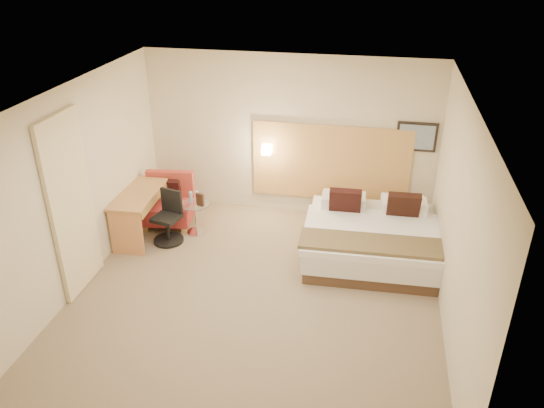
% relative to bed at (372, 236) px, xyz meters
% --- Properties ---
extents(floor, '(4.80, 5.00, 0.02)m').
position_rel_bed_xyz_m(floor, '(-1.47, -1.30, -0.32)').
color(floor, '#7B6953').
rests_on(floor, ground).
extents(ceiling, '(4.80, 5.00, 0.02)m').
position_rel_bed_xyz_m(ceiling, '(-1.47, -1.30, 2.40)').
color(ceiling, white).
rests_on(ceiling, floor).
extents(wall_back, '(4.80, 0.02, 2.70)m').
position_rel_bed_xyz_m(wall_back, '(-1.47, 1.21, 1.04)').
color(wall_back, beige).
rests_on(wall_back, floor).
extents(wall_front, '(4.80, 0.02, 2.70)m').
position_rel_bed_xyz_m(wall_front, '(-1.47, -3.81, 1.04)').
color(wall_front, beige).
rests_on(wall_front, floor).
extents(wall_left, '(0.02, 5.00, 2.70)m').
position_rel_bed_xyz_m(wall_left, '(-3.88, -1.30, 1.04)').
color(wall_left, beige).
rests_on(wall_left, floor).
extents(wall_right, '(0.02, 5.00, 2.70)m').
position_rel_bed_xyz_m(wall_right, '(0.94, -1.30, 1.04)').
color(wall_right, beige).
rests_on(wall_right, floor).
extents(headboard_panel, '(2.60, 0.04, 1.30)m').
position_rel_bed_xyz_m(headboard_panel, '(-0.77, 1.17, 0.64)').
color(headboard_panel, tan).
rests_on(headboard_panel, wall_back).
extents(art_frame, '(0.62, 0.03, 0.47)m').
position_rel_bed_xyz_m(art_frame, '(0.55, 1.18, 1.19)').
color(art_frame, black).
rests_on(art_frame, wall_back).
extents(art_canvas, '(0.54, 0.01, 0.39)m').
position_rel_bed_xyz_m(art_canvas, '(0.55, 1.16, 1.19)').
color(art_canvas, gray).
rests_on(art_canvas, wall_back).
extents(lamp_arm, '(0.02, 0.12, 0.02)m').
position_rel_bed_xyz_m(lamp_arm, '(-1.82, 1.12, 0.84)').
color(lamp_arm, white).
rests_on(lamp_arm, wall_back).
extents(lamp_shade, '(0.15, 0.15, 0.15)m').
position_rel_bed_xyz_m(lamp_shade, '(-1.82, 1.06, 0.84)').
color(lamp_shade, '#F8E7C2').
rests_on(lamp_shade, wall_back).
extents(curtain, '(0.06, 0.90, 2.42)m').
position_rel_bed_xyz_m(curtain, '(-3.83, -1.55, 0.91)').
color(curtain, beige).
rests_on(curtain, wall_left).
extents(bottle_a, '(0.07, 0.07, 0.19)m').
position_rel_bed_xyz_m(bottle_a, '(-2.85, 0.16, 0.30)').
color(bottle_a, '#9CCDF2').
rests_on(bottle_a, side_table).
extents(bottle_b, '(0.07, 0.07, 0.19)m').
position_rel_bed_xyz_m(bottle_b, '(-2.76, 0.20, 0.30)').
color(bottle_b, '#91C2E0').
rests_on(bottle_b, side_table).
extents(menu_folder, '(0.13, 0.08, 0.20)m').
position_rel_bed_xyz_m(menu_folder, '(-2.68, 0.08, 0.30)').
color(menu_folder, '#341F15').
rests_on(menu_folder, side_table).
extents(bed, '(2.03, 1.97, 0.96)m').
position_rel_bed_xyz_m(bed, '(0.00, 0.00, 0.00)').
color(bed, '#473223').
rests_on(bed, floor).
extents(lounge_chair, '(0.87, 0.78, 0.83)m').
position_rel_bed_xyz_m(lounge_chair, '(-3.34, 0.37, 0.02)').
color(lounge_chair, '#A3884D').
rests_on(lounge_chair, floor).
extents(side_table, '(0.57, 0.57, 0.52)m').
position_rel_bed_xyz_m(side_table, '(-2.78, 0.12, -0.03)').
color(side_table, silver).
rests_on(side_table, floor).
extents(desk, '(0.61, 1.23, 0.76)m').
position_rel_bed_xyz_m(desk, '(-3.58, -0.15, 0.28)').
color(desk, '#AD7943').
rests_on(desk, floor).
extents(desk_chair, '(0.56, 0.56, 0.83)m').
position_rel_bed_xyz_m(desk_chair, '(-3.11, -0.21, 0.03)').
color(desk_chair, black).
rests_on(desk_chair, floor).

